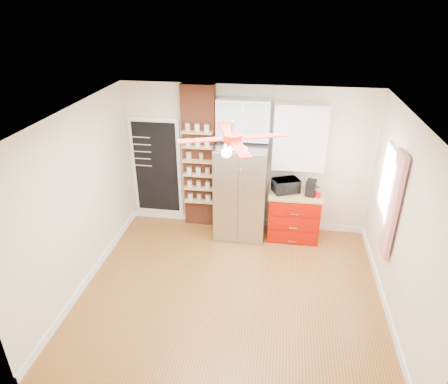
# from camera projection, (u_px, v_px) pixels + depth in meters

# --- Properties ---
(floor) EXTENTS (4.50, 4.50, 0.00)m
(floor) POSITION_uv_depth(u_px,v_px,m) (231.00, 290.00, 6.09)
(floor) COLOR #985E26
(floor) RESTS_ON ground
(ceiling) EXTENTS (4.50, 4.50, 0.00)m
(ceiling) POSITION_uv_depth(u_px,v_px,m) (233.00, 117.00, 4.89)
(ceiling) COLOR white
(ceiling) RESTS_ON wall_back
(wall_back) EXTENTS (4.50, 0.02, 2.70)m
(wall_back) POSITION_uv_depth(u_px,v_px,m) (246.00, 160.00, 7.26)
(wall_back) COLOR beige
(wall_back) RESTS_ON floor
(wall_front) EXTENTS (4.50, 0.02, 2.70)m
(wall_front) POSITION_uv_depth(u_px,v_px,m) (204.00, 317.00, 3.72)
(wall_front) COLOR beige
(wall_front) RESTS_ON floor
(wall_left) EXTENTS (0.02, 4.00, 2.70)m
(wall_left) POSITION_uv_depth(u_px,v_px,m) (78.00, 202.00, 5.79)
(wall_left) COLOR beige
(wall_left) RESTS_ON floor
(wall_right) EXTENTS (0.02, 4.00, 2.70)m
(wall_right) POSITION_uv_depth(u_px,v_px,m) (403.00, 226.00, 5.19)
(wall_right) COLOR beige
(wall_right) RESTS_ON floor
(chalkboard) EXTENTS (0.95, 0.05, 1.95)m
(chalkboard) POSITION_uv_depth(u_px,v_px,m) (157.00, 168.00, 7.57)
(chalkboard) COLOR white
(chalkboard) RESTS_ON wall_back
(brick_pillar) EXTENTS (0.60, 0.16, 2.70)m
(brick_pillar) POSITION_uv_depth(u_px,v_px,m) (200.00, 159.00, 7.30)
(brick_pillar) COLOR brown
(brick_pillar) RESTS_ON floor
(fridge) EXTENTS (0.90, 0.70, 1.75)m
(fridge) POSITION_uv_depth(u_px,v_px,m) (241.00, 192.00, 7.15)
(fridge) COLOR #A2A2A7
(fridge) RESTS_ON floor
(upper_glass_cabinet) EXTENTS (0.90, 0.35, 0.70)m
(upper_glass_cabinet) POSITION_uv_depth(u_px,v_px,m) (243.00, 119.00, 6.76)
(upper_glass_cabinet) COLOR white
(upper_glass_cabinet) RESTS_ON wall_back
(red_cabinet) EXTENTS (0.94, 0.64, 0.90)m
(red_cabinet) POSITION_uv_depth(u_px,v_px,m) (294.00, 215.00, 7.26)
(red_cabinet) COLOR #9E0A00
(red_cabinet) RESTS_ON floor
(upper_shelf_unit) EXTENTS (0.90, 0.30, 1.15)m
(upper_shelf_unit) POSITION_uv_depth(u_px,v_px,m) (300.00, 137.00, 6.77)
(upper_shelf_unit) COLOR white
(upper_shelf_unit) RESTS_ON wall_back
(window) EXTENTS (0.04, 0.75, 1.05)m
(window) POSITION_uv_depth(u_px,v_px,m) (389.00, 183.00, 5.90)
(window) COLOR white
(window) RESTS_ON wall_right
(curtain) EXTENTS (0.06, 0.40, 1.55)m
(curtain) POSITION_uv_depth(u_px,v_px,m) (393.00, 206.00, 5.47)
(curtain) COLOR red
(curtain) RESTS_ON wall_right
(ceiling_fan) EXTENTS (1.40, 1.40, 0.44)m
(ceiling_fan) POSITION_uv_depth(u_px,v_px,m) (233.00, 139.00, 5.01)
(ceiling_fan) COLOR silver
(ceiling_fan) RESTS_ON ceiling
(toaster_oven) EXTENTS (0.53, 0.46, 0.25)m
(toaster_oven) POSITION_uv_depth(u_px,v_px,m) (286.00, 186.00, 7.03)
(toaster_oven) COLOR black
(toaster_oven) RESTS_ON red_cabinet
(coffee_maker) EXTENTS (0.20, 0.24, 0.28)m
(coffee_maker) POSITION_uv_depth(u_px,v_px,m) (311.00, 188.00, 6.91)
(coffee_maker) COLOR black
(coffee_maker) RESTS_ON red_cabinet
(canister_left) EXTENTS (0.13, 0.13, 0.13)m
(canister_left) POSITION_uv_depth(u_px,v_px,m) (318.00, 194.00, 6.88)
(canister_left) COLOR #BC0A0C
(canister_left) RESTS_ON red_cabinet
(canister_right) EXTENTS (0.10, 0.10, 0.13)m
(canister_right) POSITION_uv_depth(u_px,v_px,m) (317.00, 189.00, 7.04)
(canister_right) COLOR #BD380A
(canister_right) RESTS_ON red_cabinet
(pantry_jar_oats) EXTENTS (0.11, 0.11, 0.14)m
(pantry_jar_oats) POSITION_uv_depth(u_px,v_px,m) (189.00, 156.00, 7.18)
(pantry_jar_oats) COLOR #C8B199
(pantry_jar_oats) RESTS_ON brick_pillar
(pantry_jar_beans) EXTENTS (0.08, 0.08, 0.14)m
(pantry_jar_beans) POSITION_uv_depth(u_px,v_px,m) (201.00, 157.00, 7.13)
(pantry_jar_beans) COLOR #99754E
(pantry_jar_beans) RESTS_ON brick_pillar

